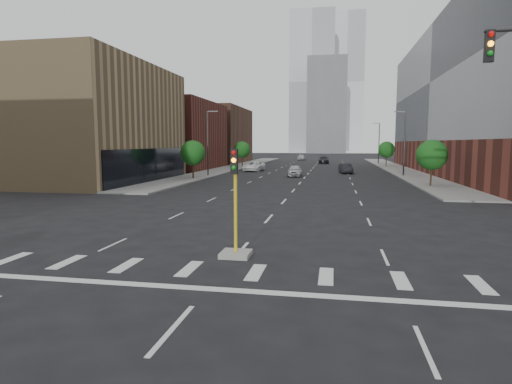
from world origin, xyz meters
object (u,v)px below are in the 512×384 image
(car_mid_right, at_px, (346,168))
(car_distant, at_px, (301,157))
(car_near_left, at_px, (295,171))
(car_far_left, at_px, (254,166))
(median_traffic_signal, at_px, (235,233))
(car_deep_right, at_px, (324,160))

(car_mid_right, relative_size, car_distant, 0.98)
(car_near_left, height_order, car_mid_right, car_near_left)
(car_mid_right, xyz_separation_m, car_distant, (-10.71, 51.41, 0.05))
(car_far_left, bearing_deg, car_near_left, -47.35)
(car_near_left, bearing_deg, car_mid_right, 44.40)
(car_mid_right, height_order, car_far_left, car_far_left)
(car_far_left, height_order, car_distant, car_far_left)
(car_far_left, bearing_deg, median_traffic_signal, -74.80)
(car_distant, bearing_deg, car_deep_right, -70.39)
(car_far_left, bearing_deg, car_mid_right, -5.13)
(car_near_left, distance_m, car_far_left, 12.84)
(car_mid_right, bearing_deg, car_far_left, 161.52)
(car_mid_right, distance_m, car_far_left, 15.20)
(car_mid_right, height_order, car_distant, car_distant)
(median_traffic_signal, xyz_separation_m, car_far_left, (-9.28, 53.49, -0.14))
(car_deep_right, relative_size, car_distant, 1.22)
(car_mid_right, distance_m, car_distant, 52.52)
(median_traffic_signal, distance_m, car_mid_right, 51.04)
(car_mid_right, height_order, car_deep_right, car_deep_right)
(car_mid_right, bearing_deg, car_deep_right, 89.38)
(car_mid_right, relative_size, car_deep_right, 0.80)
(median_traffic_signal, relative_size, car_near_left, 0.92)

